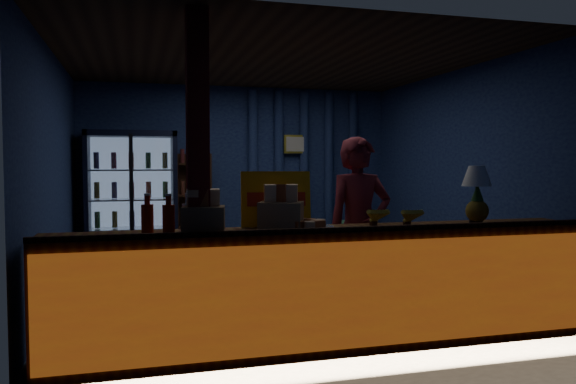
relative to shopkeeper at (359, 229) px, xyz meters
name	(u,v)px	position (x,y,z in m)	size (l,w,h in m)	color
ground	(274,293)	(-0.49, 1.29, -0.85)	(4.60, 4.60, 0.00)	#515154
room_walls	(274,154)	(-0.49, 1.29, 0.71)	(4.60, 4.60, 4.60)	navy
counter	(332,287)	(-0.49, -0.62, -0.38)	(4.40, 0.57, 0.99)	brown
support_post	(198,186)	(-1.54, -0.61, 0.45)	(0.16, 0.16, 2.60)	maroon
beverage_cooler	(132,202)	(-2.04, 3.21, 0.08)	(1.20, 0.62, 1.90)	black
bottle_shelf	(193,210)	(-1.19, 3.35, -0.06)	(0.50, 0.28, 1.60)	#3E2413
curtain_folds	(304,174)	(0.51, 3.43, 0.45)	(1.74, 0.14, 2.50)	navy
framed_picture	(296,144)	(0.36, 3.39, 0.90)	(0.36, 0.04, 0.28)	gold
shopkeeper	(359,229)	(0.00, 0.00, 0.00)	(0.62, 0.41, 1.71)	maroon
green_chair	(340,244)	(0.79, 2.63, -0.53)	(0.69, 0.71, 0.65)	#55AA70
side_table	(299,249)	(0.22, 2.70, -0.60)	(0.61, 0.48, 0.61)	#3E2413
yellow_sign	(276,199)	(-0.89, -0.39, 0.32)	(0.57, 0.19, 0.45)	#FFB60D
soda_bottles	(179,217)	(-1.68, -0.55, 0.21)	(0.54, 0.17, 0.29)	red
snack_box_left	(203,218)	(-1.51, -0.66, 0.21)	(0.35, 0.31, 0.33)	tan
snack_box_centre	(281,213)	(-0.89, -0.57, 0.22)	(0.41, 0.38, 0.35)	tan
pastry_tray	(304,226)	(-0.72, -0.63, 0.12)	(0.47, 0.47, 0.08)	silver
banana_bunches	(392,216)	(0.04, -0.60, 0.18)	(0.48, 0.29, 0.16)	gold
table_lamp	(477,178)	(0.84, -0.58, 0.48)	(0.25, 0.25, 0.49)	black
pineapple	(477,207)	(0.84, -0.60, 0.23)	(0.19, 0.19, 0.33)	olive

